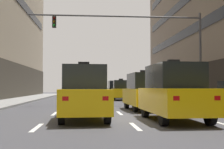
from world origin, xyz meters
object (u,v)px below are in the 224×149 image
taxi_driving_0 (121,90)px  taxi_driving_4 (144,92)px  traffic_signal_0 (147,36)px  taxi_driving_1 (84,93)px  car_driving_2 (115,89)px  taxi_driving_3 (174,93)px  car_parked_2 (190,94)px

taxi_driving_0 → taxi_driving_4: bearing=-90.3°
traffic_signal_0 → taxi_driving_0: bearing=97.7°
taxi_driving_1 → taxi_driving_4: size_ratio=1.02×
taxi_driving_1 → car_driving_2: size_ratio=1.05×
taxi_driving_3 → taxi_driving_4: taxi_driving_3 is taller
taxi_driving_1 → taxi_driving_3: bearing=-9.3°
car_driving_2 → traffic_signal_0: (1.13, -13.94, 4.12)m
taxi_driving_1 → taxi_driving_4: (3.42, 4.72, -0.02)m
car_parked_2 → traffic_signal_0: traffic_signal_0 is taller
taxi_driving_1 → taxi_driving_3: 3.62m
traffic_signal_0 → taxi_driving_4: bearing=-103.3°
car_parked_2 → taxi_driving_1: bearing=-132.6°
car_driving_2 → taxi_driving_4: taxi_driving_4 is taller
taxi_driving_4 → car_parked_2: size_ratio=0.96×
taxi_driving_1 → car_driving_2: 23.78m
taxi_driving_4 → car_driving_2: bearing=89.9°
car_driving_2 → car_parked_2: car_driving_2 is taller
car_parked_2 → car_driving_2: bearing=103.9°
taxi_driving_4 → taxi_driving_1: bearing=-125.9°
taxi_driving_3 → taxi_driving_4: bearing=91.7°
car_driving_2 → taxi_driving_3: 24.11m
taxi_driving_4 → car_parked_2: (3.88, 3.21, -0.21)m
taxi_driving_1 → traffic_signal_0: (4.57, 9.59, 4.08)m
taxi_driving_3 → taxi_driving_4: 5.31m
taxi_driving_1 → traffic_signal_0: traffic_signal_0 is taller
car_driving_2 → traffic_signal_0: size_ratio=0.33×
taxi_driving_4 → car_parked_2: bearing=39.6°
taxi_driving_1 → car_parked_2: size_ratio=0.99×
taxi_driving_1 → taxi_driving_4: 5.83m
car_driving_2 → traffic_signal_0: traffic_signal_0 is taller
taxi_driving_4 → traffic_signal_0: traffic_signal_0 is taller
taxi_driving_3 → car_parked_2: size_ratio=1.01×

